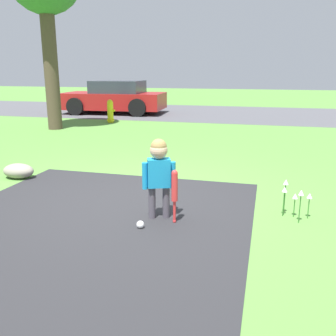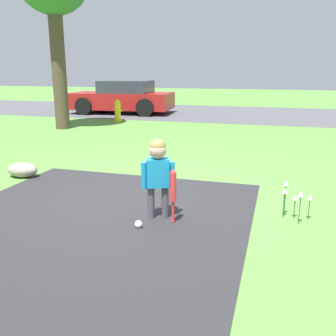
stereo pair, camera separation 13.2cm
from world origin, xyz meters
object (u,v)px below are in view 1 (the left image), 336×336
object	(u,v)px
sports_ball	(140,225)
parked_car	(115,98)
child	(159,168)
baseball_bat	(175,189)
fire_hydrant	(110,111)

from	to	relation	value
sports_ball	parked_car	xyz separation A→B (m)	(-4.58, 10.28, 0.56)
child	baseball_bat	xyz separation A→B (m)	(0.21, -0.09, -0.21)
baseball_bat	parked_car	bearing A→B (deg)	116.02
baseball_bat	sports_ball	distance (m)	0.54
sports_ball	fire_hydrant	xyz separation A→B (m)	(-3.68, 7.75, 0.32)
sports_ball	parked_car	distance (m)	11.26
baseball_bat	parked_car	world-z (taller)	parked_car
baseball_bat	sports_ball	xyz separation A→B (m)	(-0.32, -0.24, -0.35)
fire_hydrant	parked_car	size ratio (longest dim) A/B	0.18
baseball_bat	sports_ball	bearing A→B (deg)	-142.86
baseball_bat	parked_car	size ratio (longest dim) A/B	0.15
sports_ball	baseball_bat	bearing A→B (deg)	37.14
sports_ball	fire_hydrant	size ratio (longest dim) A/B	0.11
fire_hydrant	parked_car	bearing A→B (deg)	109.55
parked_car	sports_ball	bearing A→B (deg)	109.99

